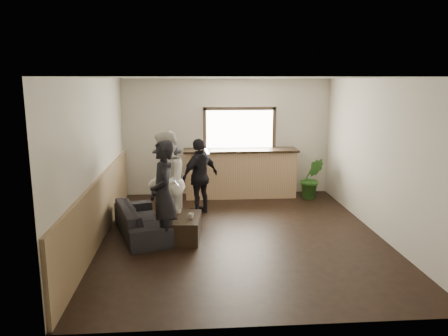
{
  "coord_description": "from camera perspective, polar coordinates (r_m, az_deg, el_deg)",
  "views": [
    {
      "loc": [
        -0.86,
        -7.48,
        2.77
      ],
      "look_at": [
        -0.27,
        0.4,
        1.16
      ],
      "focal_mm": 35.0,
      "sensor_mm": 36.0,
      "label": 1
    }
  ],
  "objects": [
    {
      "name": "person_a",
      "position": [
        7.32,
        -7.92,
        -3.43
      ],
      "size": [
        0.54,
        0.72,
        1.8
      ],
      "rotation": [
        0.0,
        0.0,
        -1.39
      ],
      "color": "black",
      "rests_on": "ground"
    },
    {
      "name": "person_c",
      "position": [
        8.77,
        -7.32,
        -1.64
      ],
      "size": [
        1.04,
        1.18,
        1.59
      ],
      "rotation": [
        0.0,
        0.0,
        -2.12
      ],
      "color": "black",
      "rests_on": "ground"
    },
    {
      "name": "person_d",
      "position": [
        9.09,
        -3.15,
        -1.1
      ],
      "size": [
        0.96,
        0.9,
        1.59
      ],
      "rotation": [
        0.0,
        0.0,
        -2.44
      ],
      "color": "black",
      "rests_on": "ground"
    },
    {
      "name": "sofa",
      "position": [
        8.11,
        -10.73,
        -6.68
      ],
      "size": [
        1.24,
        1.98,
        0.54
      ],
      "primitive_type": "imported",
      "rotation": [
        0.0,
        0.0,
        1.87
      ],
      "color": "black",
      "rests_on": "ground"
    },
    {
      "name": "bar_counter",
      "position": [
        10.46,
        2.15,
        -0.27
      ],
      "size": [
        2.7,
        0.68,
        2.13
      ],
      "color": "tan",
      "rests_on": "ground"
    },
    {
      "name": "cup_a",
      "position": [
        7.89,
        -6.05,
        -5.66
      ],
      "size": [
        0.16,
        0.16,
        0.09
      ],
      "primitive_type": "imported",
      "rotation": [
        0.0,
        0.0,
        0.62
      ],
      "color": "silver",
      "rests_on": "coffee_table"
    },
    {
      "name": "person_b",
      "position": [
        8.03,
        -7.61,
        -1.85
      ],
      "size": [
        0.79,
        0.97,
        1.86
      ],
      "rotation": [
        0.0,
        0.0,
        -1.67
      ],
      "color": "silver",
      "rests_on": "ground"
    },
    {
      "name": "cup_b",
      "position": [
        7.63,
        -4.29,
        -6.24
      ],
      "size": [
        0.12,
        0.12,
        0.09
      ],
      "primitive_type": "imported",
      "rotation": [
        0.0,
        0.0,
        1.22
      ],
      "color": "silver",
      "rests_on": "coffee_table"
    },
    {
      "name": "coffee_table",
      "position": [
        7.79,
        -5.05,
        -7.78
      ],
      "size": [
        0.59,
        0.96,
        0.41
      ],
      "primitive_type": "cube",
      "rotation": [
        0.0,
        0.0,
        -0.09
      ],
      "color": "black",
      "rests_on": "ground"
    },
    {
      "name": "potted_plant",
      "position": [
        10.48,
        11.39,
        -1.33
      ],
      "size": [
        0.56,
        0.46,
        0.97
      ],
      "primitive_type": "imported",
      "rotation": [
        0.0,
        0.0,
        -0.05
      ],
      "color": "#2D6623",
      "rests_on": "ground"
    },
    {
      "name": "ground",
      "position": [
        8.02,
        2.14,
        -8.72
      ],
      "size": [
        5.0,
        6.0,
        0.01
      ],
      "primitive_type": "cube",
      "color": "black"
    },
    {
      "name": "room_shell",
      "position": [
        7.6,
        -3.31,
        1.59
      ],
      "size": [
        5.01,
        6.01,
        2.8
      ],
      "color": "silver",
      "rests_on": "ground"
    }
  ]
}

